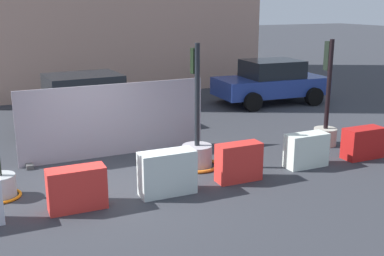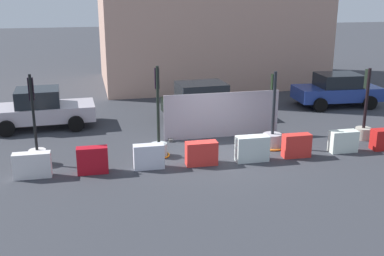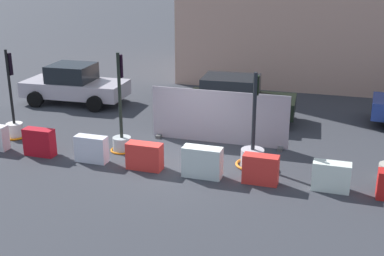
{
  "view_description": "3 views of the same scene",
  "coord_description": "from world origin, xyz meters",
  "views": [
    {
      "loc": [
        -2.29,
        -9.07,
        3.71
      ],
      "look_at": [
        2.24,
        0.69,
        0.83
      ],
      "focal_mm": 43.87,
      "sensor_mm": 36.0,
      "label": 1
    },
    {
      "loc": [
        -4.44,
        -15.18,
        5.71
      ],
      "look_at": [
        -0.84,
        0.52,
        0.88
      ],
      "focal_mm": 43.7,
      "sensor_mm": 36.0,
      "label": 2
    },
    {
      "loc": [
        4.47,
        -13.59,
        5.93
      ],
      "look_at": [
        0.25,
        0.36,
        0.98
      ],
      "focal_mm": 46.84,
      "sensor_mm": 36.0,
      "label": 3
    }
  ],
  "objects": [
    {
      "name": "construction_barrier_4",
      "position": [
        0.95,
        -0.93,
        0.44
      ],
      "size": [
        1.13,
        0.46,
        0.89
      ],
      "color": "silver",
      "rests_on": "ground_plane"
    },
    {
      "name": "ground_plane",
      "position": [
        0.0,
        0.0,
        0.0
      ],
      "size": [
        120.0,
        120.0,
        0.0
      ],
      "primitive_type": "plane",
      "color": "#33353B"
    },
    {
      "name": "traffic_light_3",
      "position": [
        6.05,
        0.42,
        0.63
      ],
      "size": [
        0.61,
        0.61,
        2.82
      ],
      "color": "#B3AD9E",
      "rests_on": "ground_plane"
    },
    {
      "name": "construction_barrier_3",
      "position": [
        -0.83,
        -0.89,
        0.4
      ],
      "size": [
        1.06,
        0.44,
        0.8
      ],
      "color": "red",
      "rests_on": "ground_plane"
    },
    {
      "name": "construction_barrier_6",
      "position": [
        4.49,
        -0.77,
        0.4
      ],
      "size": [
        1.01,
        0.45,
        0.79
      ],
      "color": "silver",
      "rests_on": "ground_plane"
    },
    {
      "name": "car_black_sedan",
      "position": [
        0.79,
        4.59,
        0.85
      ],
      "size": [
        4.21,
        2.42,
        1.69
      ],
      "color": "black",
      "rests_on": "ground_plane"
    },
    {
      "name": "traffic_light_2",
      "position": [
        2.17,
        0.28,
        0.43
      ],
      "size": [
        1.01,
        1.01,
        2.86
      ],
      "color": "#AEA7AE",
      "rests_on": "ground_plane"
    },
    {
      "name": "site_fence_panel",
      "position": [
        0.71,
        1.92,
        0.87
      ],
      "size": [
        4.68,
        0.5,
        1.81
      ],
      "color": "#9D95A3",
      "rests_on": "ground_plane"
    },
    {
      "name": "car_blue_estate",
      "position": [
        7.82,
        5.63,
        0.82
      ],
      "size": [
        4.27,
        2.46,
        1.63
      ],
      "color": "navy",
      "rests_on": "ground_plane"
    },
    {
      "name": "construction_barrier_7",
      "position": [
        6.15,
        -0.85,
        0.38
      ],
      "size": [
        1.01,
        0.47,
        0.76
      ],
      "color": "red",
      "rests_on": "ground_plane"
    },
    {
      "name": "construction_barrier_5",
      "position": [
        2.61,
        -0.89,
        0.41
      ],
      "size": [
        0.98,
        0.41,
        0.83
      ],
      "color": "red",
      "rests_on": "ground_plane"
    }
  ]
}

